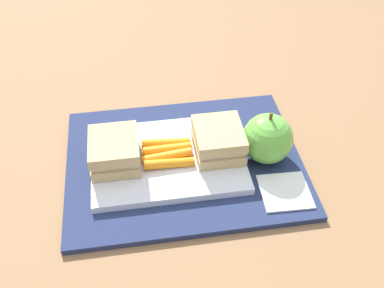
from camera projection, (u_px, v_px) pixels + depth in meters
ground_plane at (184, 164)px, 0.71m from camera, size 2.40×2.40×0.00m
lunchbag_mat at (184, 162)px, 0.71m from camera, size 0.36×0.28×0.01m
food_tray at (168, 159)px, 0.70m from camera, size 0.23×0.17×0.01m
sandwich_half_left at (115, 151)px, 0.67m from camera, size 0.07×0.08×0.04m
sandwich_half_right at (218, 140)px, 0.69m from camera, size 0.07×0.08×0.04m
carrot_sticks_bundle at (167, 153)px, 0.69m from camera, size 0.08×0.06×0.02m
apple at (268, 139)px, 0.69m from camera, size 0.08×0.08×0.09m
paper_napkin at (285, 191)px, 0.66m from camera, size 0.07×0.07×0.00m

